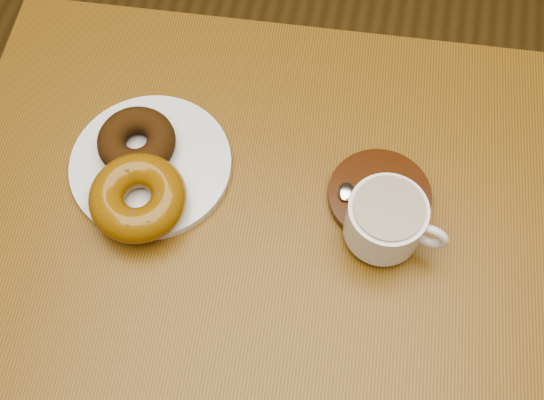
% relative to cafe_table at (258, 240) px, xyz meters
% --- Properties ---
extents(cafe_table, '(0.83, 0.64, 0.74)m').
position_rel_cafe_table_xyz_m(cafe_table, '(0.00, 0.00, 0.00)').
color(cafe_table, brown).
rests_on(cafe_table, ground).
extents(donut_plate, '(0.25, 0.25, 0.01)m').
position_rel_cafe_table_xyz_m(donut_plate, '(-0.15, 0.02, 0.13)').
color(donut_plate, silver).
rests_on(donut_plate, cafe_table).
extents(donut_cinnamon, '(0.12, 0.12, 0.04)m').
position_rel_cafe_table_xyz_m(donut_cinnamon, '(-0.17, 0.04, 0.15)').
color(donut_cinnamon, '#351E0A').
rests_on(donut_cinnamon, donut_plate).
extents(donut_caramel, '(0.14, 0.14, 0.04)m').
position_rel_cafe_table_xyz_m(donut_caramel, '(-0.14, -0.04, 0.15)').
color(donut_caramel, brown).
rests_on(donut_caramel, donut_plate).
extents(saucer, '(0.17, 0.17, 0.01)m').
position_rel_cafe_table_xyz_m(saucer, '(0.15, 0.04, 0.13)').
color(saucer, '#361707').
rests_on(saucer, cafe_table).
extents(coffee_cup, '(0.12, 0.09, 0.07)m').
position_rel_cafe_table_xyz_m(coffee_cup, '(0.16, -0.01, 0.17)').
color(coffee_cup, silver).
rests_on(coffee_cup, saucer).
extents(teaspoon, '(0.05, 0.08, 0.01)m').
position_rel_cafe_table_xyz_m(teaspoon, '(0.11, 0.02, 0.14)').
color(teaspoon, silver).
rests_on(teaspoon, saucer).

